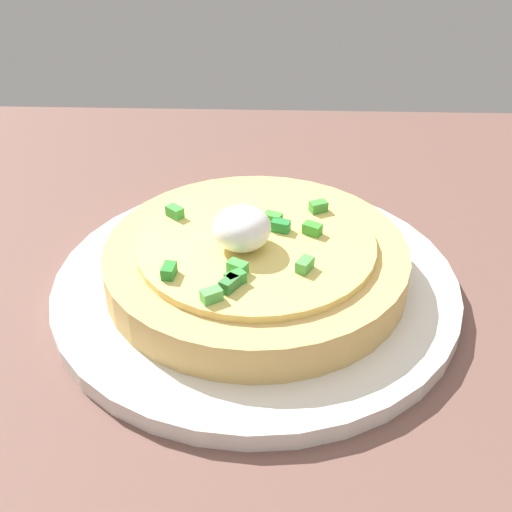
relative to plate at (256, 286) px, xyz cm
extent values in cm
cube|color=brown|center=(-3.33, 6.36, -1.89)|extent=(102.64, 83.74, 2.43)
cylinder|color=silver|center=(0.00, 0.00, 0.00)|extent=(29.47, 29.47, 1.35)
cylinder|color=#DAB366|center=(0.00, 0.00, 2.06)|extent=(21.70, 21.70, 2.78)
cylinder|color=#EFCC69|center=(0.00, 0.00, 3.74)|extent=(16.93, 16.93, 0.56)
ellipsoid|color=white|center=(0.94, 0.86, 5.52)|extent=(4.03, 4.03, 3.00)
cube|color=#238536|center=(-1.73, -1.34, 4.42)|extent=(1.46, 1.13, 0.80)
cube|color=green|center=(1.07, 3.92, 4.42)|extent=(1.51, 1.33, 0.80)
cube|color=green|center=(6.13, -3.05, 4.42)|extent=(1.49, 1.45, 0.80)
cube|color=#38823C|center=(1.48, 5.75, 4.42)|extent=(1.37, 1.51, 0.80)
cube|color=green|center=(-4.53, -4.20, 4.42)|extent=(1.50, 1.26, 0.80)
cube|color=#54BA51|center=(2.51, 6.95, 4.42)|extent=(1.51, 1.35, 0.80)
cube|color=#338E38|center=(1.14, 5.13, 4.42)|extent=(1.50, 1.43, 0.80)
cube|color=green|center=(-3.97, -1.02, 4.42)|extent=(1.51, 1.33, 0.80)
cube|color=#27842C|center=(5.49, 4.46, 4.42)|extent=(0.96, 1.37, 0.80)
cube|color=#4EAB49|center=(-3.62, 3.46, 4.42)|extent=(1.33, 1.51, 0.80)
cube|color=green|center=(-1.15, -2.36, 4.42)|extent=(1.50, 1.27, 0.80)
cube|color=#2F7D2C|center=(1.18, -0.56, 4.42)|extent=(1.43, 1.07, 0.80)
camera|label=1|loc=(-1.41, 39.76, 29.80)|focal=47.31mm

